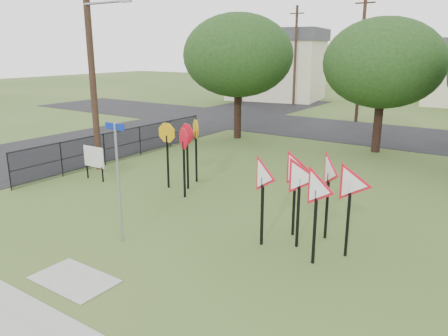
# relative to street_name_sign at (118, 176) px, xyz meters

# --- Properties ---
(ground) EXTENTS (140.00, 140.00, 0.00)m
(ground) POSITION_rel_street_name_sign_xyz_m (0.73, 0.22, -1.90)
(ground) COLOR #38531F
(sidewalk) EXTENTS (30.00, 1.60, 0.02)m
(sidewalk) POSITION_rel_street_name_sign_xyz_m (0.73, -3.98, -1.89)
(sidewalk) COLOR gray
(sidewalk) RESTS_ON ground
(street_left) EXTENTS (8.00, 50.00, 0.02)m
(street_left) POSITION_rel_street_name_sign_xyz_m (-11.27, 10.22, -1.89)
(street_left) COLOR black
(street_left) RESTS_ON ground
(street_far) EXTENTS (60.00, 8.00, 0.02)m
(street_far) POSITION_rel_street_name_sign_xyz_m (0.73, 20.22, -1.89)
(street_far) COLOR black
(street_far) RESTS_ON ground
(curb_pad) EXTENTS (2.00, 1.20, 0.02)m
(curb_pad) POSITION_rel_street_name_sign_xyz_m (0.73, -2.18, -1.89)
(curb_pad) COLOR gray
(curb_pad) RESTS_ON ground
(street_name_sign) EXTENTS (0.69, 0.07, 3.36)m
(street_name_sign) POSITION_rel_street_name_sign_xyz_m (0.00, 0.00, 0.00)
(street_name_sign) COLOR #919399
(street_name_sign) RESTS_ON ground
(stop_sign_cluster) EXTENTS (1.99, 2.23, 2.57)m
(stop_sign_cluster) POSITION_rel_street_name_sign_xyz_m (-1.56, 4.68, -0.00)
(stop_sign_cluster) COLOR black
(stop_sign_cluster) RESTS_ON ground
(yield_sign_cluster) EXTENTS (3.23, 2.24, 2.56)m
(yield_sign_cluster) POSITION_rel_street_name_sign_xyz_m (4.45, 2.55, -0.03)
(yield_sign_cluster) COLOR black
(yield_sign_cluster) RESTS_ON ground
(info_board) EXTENTS (1.13, 0.06, 1.41)m
(info_board) POSITION_rel_street_name_sign_xyz_m (-5.33, 3.46, -0.96)
(info_board) COLOR black
(info_board) RESTS_ON ground
(utility_pole_main) EXTENTS (3.55, 0.33, 10.00)m
(utility_pole_main) POSITION_rel_street_name_sign_xyz_m (-6.51, 4.72, 3.31)
(utility_pole_main) COLOR #3A261B
(utility_pole_main) RESTS_ON ground
(far_pole_a) EXTENTS (1.40, 0.24, 9.00)m
(far_pole_a) POSITION_rel_street_name_sign_xyz_m (-1.27, 24.22, 2.70)
(far_pole_a) COLOR #3A261B
(far_pole_a) RESTS_ON ground
(far_pole_c) EXTENTS (1.40, 0.24, 9.00)m
(far_pole_c) POSITION_rel_street_name_sign_xyz_m (-9.27, 30.22, 2.70)
(far_pole_c) COLOR #3A261B
(far_pole_c) RESTS_ON ground
(fence_run) EXTENTS (0.05, 11.55, 1.50)m
(fence_run) POSITION_rel_street_name_sign_xyz_m (-6.87, 6.47, -1.12)
(fence_run) COLOR black
(fence_run) RESTS_ON ground
(house_left) EXTENTS (10.58, 8.88, 7.20)m
(house_left) POSITION_rel_street_name_sign_xyz_m (-13.27, 34.22, 1.75)
(house_left) COLOR beige
(house_left) RESTS_ON ground
(tree_near_left) EXTENTS (6.40, 6.40, 7.27)m
(tree_near_left) POSITION_rel_street_name_sign_xyz_m (-5.27, 14.22, 2.95)
(tree_near_left) COLOR black
(tree_near_left) RESTS_ON ground
(tree_near_mid) EXTENTS (6.00, 6.00, 6.80)m
(tree_near_mid) POSITION_rel_street_name_sign_xyz_m (2.73, 15.22, 2.64)
(tree_near_mid) COLOR black
(tree_near_mid) RESTS_ON ground
(tree_far_left) EXTENTS (6.80, 6.80, 7.73)m
(tree_far_left) POSITION_rel_street_name_sign_xyz_m (-15.27, 30.22, 3.27)
(tree_far_left) COLOR black
(tree_far_left) RESTS_ON ground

